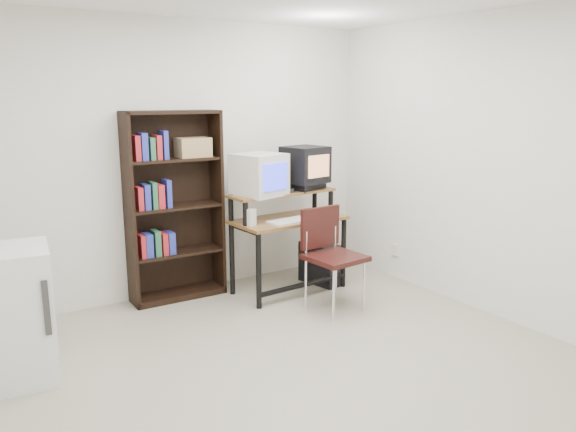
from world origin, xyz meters
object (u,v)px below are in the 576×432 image
crt_monitor (259,175)px  crt_tv (305,165)px  school_chair (329,247)px  bookshelf (174,204)px  pc_tower (320,263)px  mini_fridge (10,315)px  computer_desk (288,224)px

crt_monitor → crt_tv: (0.53, 0.00, 0.06)m
school_chair → bookshelf: bearing=130.7°
pc_tower → bookshelf: (-1.39, 0.43, 0.70)m
school_chair → mini_fridge: 2.60m
computer_desk → pc_tower: bearing=-5.5°
computer_desk → mini_fridge: 2.60m
pc_tower → bookshelf: 1.62m
crt_tv → pc_tower: (0.13, -0.11, -1.02)m
computer_desk → mini_fridge: bearing=-172.2°
pc_tower → school_chair: (-0.34, -0.59, 0.36)m
crt_tv → bookshelf: bearing=155.1°
pc_tower → mini_fridge: bearing=178.4°
crt_tv → computer_desk: bearing=-171.5°
crt_tv → pc_tower: bearing=-50.1°
computer_desk → bookshelf: (-1.00, 0.42, 0.23)m
crt_monitor → mini_fridge: size_ratio=0.56×
computer_desk → pc_tower: computer_desk is taller
crt_monitor → bookshelf: (-0.74, 0.33, -0.26)m
crt_monitor → school_chair: 0.97m
crt_monitor → computer_desk: bearing=-33.0°
crt_tv → bookshelf: (-1.27, 0.33, -0.32)m
bookshelf → mini_fridge: bookshelf is taller
mini_fridge → school_chair: bearing=5.0°
computer_desk → crt_tv: bearing=15.5°
crt_monitor → crt_tv: 0.54m
mini_fridge → bookshelf: bearing=38.1°
computer_desk → mini_fridge: size_ratio=1.23×
crt_monitor → pc_tower: size_ratio=1.14×
crt_tv → pc_tower: 1.03m
crt_tv → mini_fridge: (-2.81, -0.59, -0.77)m
bookshelf → computer_desk: bearing=-21.6°
crt_monitor → pc_tower: (0.66, -0.10, -0.96)m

